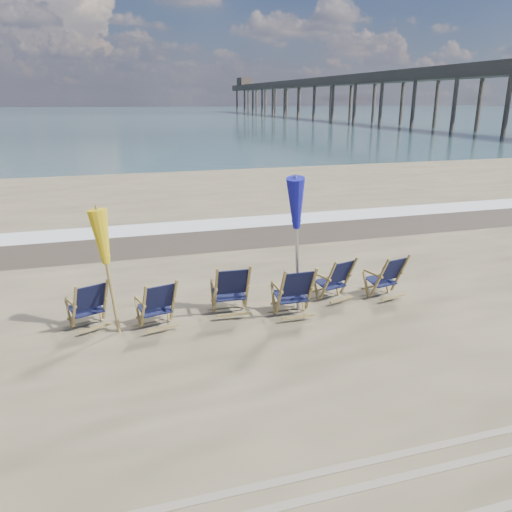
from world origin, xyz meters
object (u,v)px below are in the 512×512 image
Objects in this scene: beach_chair_1 at (174,302)px; beach_chair_5 at (400,275)px; umbrella_yellow at (106,244)px; beach_chair_0 at (106,302)px; umbrella_blue at (298,208)px; beach_chair_2 at (248,289)px; fishing_pier at (347,92)px; beach_chair_3 at (311,291)px; beach_chair_4 at (349,277)px.

beach_chair_5 is at bearing 167.56° from beach_chair_1.
beach_chair_1 is 1.42m from umbrella_yellow.
umbrella_blue is (3.14, -0.46, 1.45)m from beach_chair_0.
beach_chair_2 is 0.49× the size of umbrella_yellow.
beach_chair_0 is 82.84m from fishing_pier.
beach_chair_5 is 0.37× the size of umbrella_blue.
beach_chair_3 is at bearing -7.34° from umbrella_yellow.
fishing_pier is (38.31, 72.31, 4.16)m from beach_chair_2.
fishing_pier is (37.30, 72.70, 4.16)m from beach_chair_3.
fishing_pier is at bearing -116.83° from beach_chair_3.
beach_chair_5 reaches higher than beach_chair_4.
beach_chair_3 is (3.34, -0.64, 0.04)m from beach_chair_0.
umbrella_yellow is 0.82× the size of umbrella_blue.
umbrella_blue is at bearing -41.06° from beach_chair_3.
beach_chair_5 reaches higher than beach_chair_1.
beach_chair_3 is 1.44m from umbrella_blue.
umbrella_blue is at bearing 151.07° from beach_chair_0.
beach_chair_2 is at bearing 153.27° from beach_chair_0.
beach_chair_3 is at bearing 161.94° from beach_chair_2.
umbrella_blue reaches higher than beach_chair_2.
umbrella_blue is (-1.19, -0.36, 1.46)m from beach_chair_4.
beach_chair_4 is (3.27, 0.26, -0.01)m from beach_chair_1.
beach_chair_4 is at bearing -150.96° from beach_chair_3.
umbrella_blue is at bearing -4.49° from umbrella_yellow.
beach_chair_3 is at bearing 159.57° from beach_chair_1.
umbrella_blue reaches higher than beach_chair_5.
beach_chair_3 reaches higher than beach_chair_0.
umbrella_yellow reaches higher than beach_chair_3.
beach_chair_2 is at bearing -12.68° from beach_chair_5.
umbrella_yellow is 82.94m from fishing_pier.
beach_chair_3 is 1.12m from beach_chair_4.
beach_chair_0 is 0.99× the size of beach_chair_5.
beach_chair_1 is 82.64m from fishing_pier.
beach_chair_4 is at bearing -22.99° from beach_chair_5.
umbrella_yellow is (-4.23, -0.12, 1.04)m from beach_chair_4.
beach_chair_2 is at bearing -117.91° from fishing_pier.
fishing_pier is at bearing -114.94° from beach_chair_2.
beach_chair_1 is 0.92× the size of beach_chair_3.
beach_chair_3 is 3.42m from umbrella_yellow.
beach_chair_0 is at bearing -31.87° from beach_chair_1.
beach_chair_3 is at bearing -41.40° from umbrella_blue.
beach_chair_5 is (5.29, -0.29, 0.01)m from beach_chair_0.
beach_chair_5 is at bearing -0.74° from umbrella_yellow.
umbrella_yellow is (-0.96, 0.14, 1.03)m from beach_chair_1.
beach_chair_0 is 0.01× the size of fishing_pier.
umbrella_yellow reaches higher than beach_chair_0.
umbrella_blue is 0.02× the size of fishing_pier.
fishing_pier is at bearing -132.03° from beach_chair_1.
fishing_pier reaches higher than beach_chair_0.
beach_chair_0 is 5.30m from beach_chair_5.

